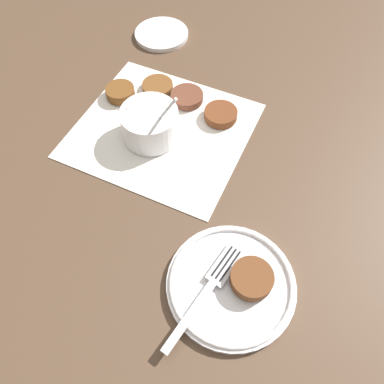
{
  "coord_description": "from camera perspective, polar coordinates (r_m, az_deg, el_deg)",
  "views": [
    {
      "loc": [
        -0.22,
        0.43,
        0.55
      ],
      "look_at": [
        -0.13,
        0.11,
        0.02
      ],
      "focal_mm": 35.0,
      "sensor_mm": 36.0,
      "label": 1
    }
  ],
  "objects": [
    {
      "name": "fritter_on_plate",
      "position": [
        0.56,
        9.08,
        -12.88
      ],
      "size": [
        0.06,
        0.06,
        0.02
      ],
      "color": "brown",
      "rests_on": "serving_plate"
    },
    {
      "name": "ground_plane",
      "position": [
        0.73,
        -7.27,
        8.23
      ],
      "size": [
        4.0,
        4.0,
        0.0
      ],
      "primitive_type": "plane",
      "color": "#4C3828"
    },
    {
      "name": "fritter_3",
      "position": [
        0.81,
        -5.27,
        15.74
      ],
      "size": [
        0.06,
        0.06,
        0.01
      ],
      "color": "brown",
      "rests_on": "napkin"
    },
    {
      "name": "fritter_1",
      "position": [
        0.75,
        4.39,
        11.72
      ],
      "size": [
        0.07,
        0.07,
        0.02
      ],
      "color": "brown",
      "rests_on": "napkin"
    },
    {
      "name": "napkin",
      "position": [
        0.74,
        -4.57,
        9.44
      ],
      "size": [
        0.37,
        0.34,
        0.0
      ],
      "color": "silver",
      "rests_on": "ground_plane"
    },
    {
      "name": "fork",
      "position": [
        0.56,
        3.1,
        -13.78
      ],
      "size": [
        0.08,
        0.18,
        0.0
      ],
      "color": "silver",
      "rests_on": "serving_plate"
    },
    {
      "name": "extra_saucer",
      "position": [
        0.96,
        -4.67,
        22.84
      ],
      "size": [
        0.13,
        0.13,
        0.01
      ],
      "color": "silver",
      "rests_on": "ground_plane"
    },
    {
      "name": "sauce_bowl",
      "position": [
        0.71,
        -6.43,
        10.11
      ],
      "size": [
        0.12,
        0.11,
        0.12
      ],
      "color": "silver",
      "rests_on": "napkin"
    },
    {
      "name": "fritter_0",
      "position": [
        0.81,
        -10.87,
        14.72
      ],
      "size": [
        0.06,
        0.06,
        0.02
      ],
      "color": "brown",
      "rests_on": "napkin"
    },
    {
      "name": "fritter_2",
      "position": [
        0.79,
        -0.78,
        14.3
      ],
      "size": [
        0.07,
        0.07,
        0.02
      ],
      "color": "brown",
      "rests_on": "napkin"
    },
    {
      "name": "serving_plate",
      "position": [
        0.57,
        5.98,
        -13.81
      ],
      "size": [
        0.19,
        0.19,
        0.02
      ],
      "color": "silver",
      "rests_on": "ground_plane"
    }
  ]
}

